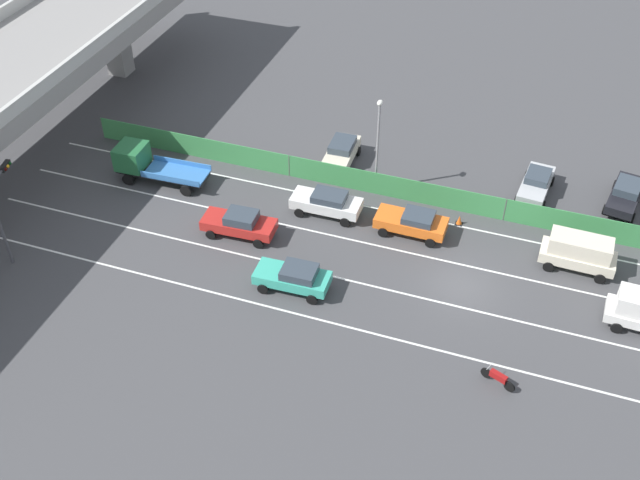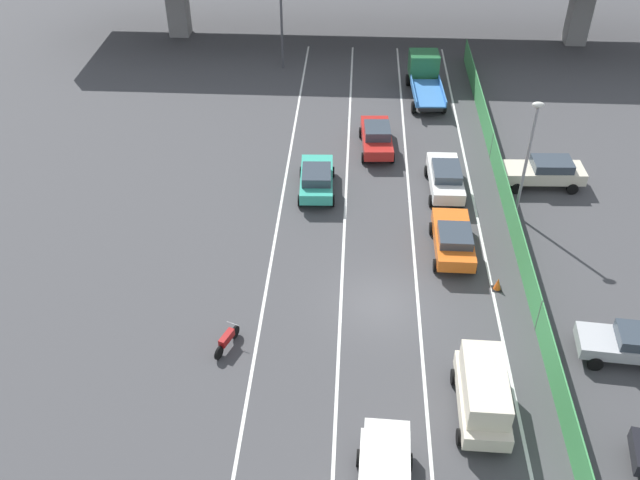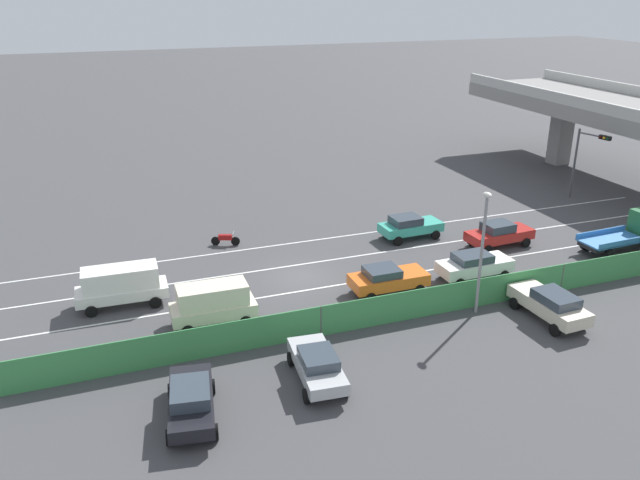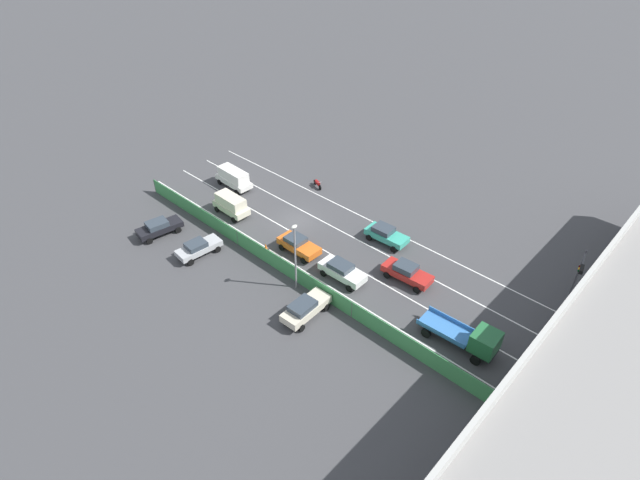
% 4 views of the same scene
% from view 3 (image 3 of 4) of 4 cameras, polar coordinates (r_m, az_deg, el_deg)
% --- Properties ---
extents(ground_plane, '(300.00, 300.00, 0.00)m').
position_cam_3_polar(ground_plane, '(38.61, -1.71, -3.33)').
color(ground_plane, '#424244').
extents(lane_line_left_edge, '(0.14, 48.13, 0.01)m').
position_cam_3_polar(lane_line_left_edge, '(45.22, 3.39, 0.53)').
color(lane_line_left_edge, silver).
rests_on(lane_line_left_edge, ground).
extents(lane_line_mid_left, '(0.14, 48.13, 0.01)m').
position_cam_3_polar(lane_line_mid_left, '(42.22, 5.33, -1.13)').
color(lane_line_mid_left, silver).
rests_on(lane_line_mid_left, ground).
extents(lane_line_mid_right, '(0.14, 48.13, 0.01)m').
position_cam_3_polar(lane_line_mid_right, '(39.32, 7.55, -3.03)').
color(lane_line_mid_right, silver).
rests_on(lane_line_mid_right, ground).
extents(lane_line_right_edge, '(0.14, 48.13, 0.01)m').
position_cam_3_polar(lane_line_right_edge, '(36.53, 10.13, -5.22)').
color(lane_line_right_edge, silver).
rests_on(lane_line_right_edge, ground).
extents(green_fence, '(0.10, 44.23, 1.67)m').
position_cam_3_polar(green_fence, '(34.98, 11.49, -5.07)').
color(green_fence, '#3D8E4C').
rests_on(green_fence, ground).
extents(car_van_white, '(2.15, 4.92, 2.23)m').
position_cam_3_polar(car_van_white, '(36.46, -17.30, -3.78)').
color(car_van_white, silver).
rests_on(car_van_white, ground).
extents(car_hatchback_white, '(2.02, 4.54, 1.64)m').
position_cam_3_polar(car_hatchback_white, '(39.11, 13.57, -2.14)').
color(car_hatchback_white, silver).
rests_on(car_hatchback_white, ground).
extents(car_van_cream, '(2.09, 4.37, 2.20)m').
position_cam_3_polar(car_van_cream, '(33.40, -9.52, -5.50)').
color(car_van_cream, beige).
rests_on(car_van_cream, ground).
extents(car_taxi_orange, '(2.07, 4.44, 1.60)m').
position_cam_3_polar(car_taxi_orange, '(36.53, 6.02, -3.43)').
color(car_taxi_orange, orange).
rests_on(car_taxi_orange, ground).
extents(car_sedan_red, '(2.18, 4.68, 1.69)m').
position_cam_3_polar(car_sedan_red, '(44.39, 15.66, 0.57)').
color(car_sedan_red, red).
rests_on(car_sedan_red, ground).
extents(car_taxi_teal, '(2.16, 4.39, 1.61)m').
position_cam_3_polar(car_taxi_teal, '(44.57, 7.98, 1.26)').
color(car_taxi_teal, teal).
rests_on(car_taxi_teal, ground).
extents(flatbed_truck_blue, '(2.53, 6.36, 2.43)m').
position_cam_3_polar(flatbed_truck_blue, '(47.29, 26.45, 0.78)').
color(flatbed_truck_blue, black).
rests_on(flatbed_truck_blue, ground).
extents(motorcycle, '(0.90, 1.85, 0.93)m').
position_cam_3_polar(motorcycle, '(43.54, -8.42, 0.10)').
color(motorcycle, black).
rests_on(motorcycle, ground).
extents(parked_sedan_dark, '(4.74, 2.54, 1.59)m').
position_cam_3_polar(parked_sedan_dark, '(27.00, -11.41, -13.76)').
color(parked_sedan_dark, black).
rests_on(parked_sedan_dark, ground).
extents(parked_wagon_silver, '(4.51, 2.24, 1.52)m').
position_cam_3_polar(parked_wagon_silver, '(28.69, -0.25, -11.00)').
color(parked_wagon_silver, '#B2B5B7').
rests_on(parked_wagon_silver, ground).
extents(parked_sedan_cream, '(4.67, 2.14, 1.66)m').
position_cam_3_polar(parked_sedan_cream, '(35.59, 19.81, -5.35)').
color(parked_sedan_cream, beige).
rests_on(parked_sedan_cream, ground).
extents(traffic_light, '(2.83, 0.86, 5.73)m').
position_cam_3_polar(traffic_light, '(55.45, 22.63, 7.23)').
color(traffic_light, '#47474C').
rests_on(traffic_light, ground).
extents(street_lamp, '(0.60, 0.36, 6.74)m').
position_cam_3_polar(street_lamp, '(33.96, 14.30, -0.08)').
color(street_lamp, gray).
rests_on(street_lamp, ground).
extents(traffic_cone, '(0.47, 0.47, 0.66)m').
position_cam_3_polar(traffic_cone, '(34.24, 3.39, -6.25)').
color(traffic_cone, orange).
rests_on(traffic_cone, ground).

